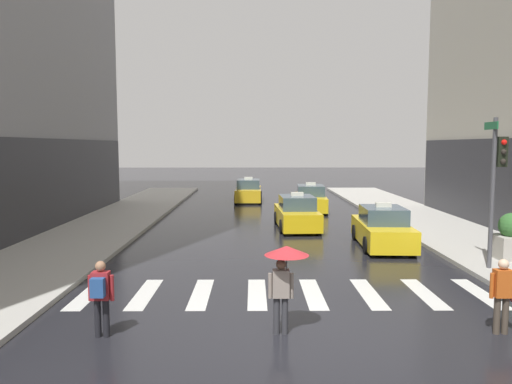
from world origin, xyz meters
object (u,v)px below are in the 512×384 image
traffic_light_pole (497,171)px  pedestrian_with_handbag (503,292)px  taxi_fourth (248,192)px  pedestrian_with_umbrella (285,265)px  taxi_second (297,214)px  planter_near_corner (511,238)px  taxi_lead (382,229)px  pedestrian_with_backpack (101,293)px  taxi_third (310,199)px

traffic_light_pole → pedestrian_with_handbag: (-2.32, -5.11, -2.32)m
taxi_fourth → pedestrian_with_umbrella: (1.01, -24.95, 0.79)m
taxi_second → planter_near_corner: size_ratio=2.88×
taxi_lead → taxi_second: (-3.07, 4.31, 0.00)m
pedestrian_with_backpack → taxi_fourth: bearing=83.4°
traffic_light_pole → taxi_second: (-5.56, 8.32, -2.53)m
taxi_lead → taxi_fourth: same height
taxi_fourth → pedestrian_with_handbag: size_ratio=2.77×
taxi_fourth → pedestrian_with_umbrella: 24.98m
pedestrian_with_handbag → traffic_light_pole: bearing=65.6°
pedestrian_with_umbrella → pedestrian_with_backpack: size_ratio=1.18×
taxi_second → planter_near_corner: taxi_second is taller
taxi_second → taxi_fourth: 11.80m
traffic_light_pole → planter_near_corner: size_ratio=3.00×
taxi_lead → taxi_fourth: 16.80m
planter_near_corner → pedestrian_with_umbrella: bearing=-142.4°
traffic_light_pole → taxi_fourth: 21.58m
taxi_second → pedestrian_with_umbrella: 13.51m
pedestrian_with_handbag → taxi_lead: bearing=91.1°
taxi_second → taxi_fourth: same height
taxi_third → pedestrian_with_umbrella: pedestrian_with_umbrella is taller
traffic_light_pole → taxi_third: traffic_light_pole is taller
taxi_fourth → planter_near_corner: 20.77m
traffic_light_pole → taxi_third: size_ratio=1.04×
taxi_second → pedestrian_with_backpack: taxi_second is taller
pedestrian_with_umbrella → pedestrian_with_backpack: 3.94m
taxi_second → planter_near_corner: bearing=-45.7°
taxi_lead → taxi_third: same height
taxi_third → pedestrian_with_handbag: size_ratio=2.80×
traffic_light_pole → pedestrian_with_backpack: size_ratio=2.91×
traffic_light_pole → taxi_lead: traffic_light_pole is taller
planter_near_corner → taxi_fourth: bearing=116.7°
taxi_lead → taxi_third: size_ratio=1.00×
taxi_third → pedestrian_with_handbag: (1.81, -19.82, 0.21)m
traffic_light_pole → pedestrian_with_umbrella: size_ratio=2.47×
traffic_light_pole → planter_near_corner: traffic_light_pole is taller
taxi_third → pedestrian_with_umbrella: size_ratio=2.38×
traffic_light_pole → taxi_second: 10.33m
pedestrian_with_umbrella → planter_near_corner: (8.32, 6.40, -0.64)m
pedestrian_with_backpack → planter_near_corner: bearing=28.3°
taxi_lead → planter_near_corner: taxi_lead is taller
taxi_fourth → planter_near_corner: bearing=-63.3°
planter_near_corner → taxi_second: bearing=134.3°
traffic_light_pole → pedestrian_with_handbag: 6.07m
pedestrian_with_umbrella → taxi_second: bearing=83.7°
taxi_second → taxi_third: same height
traffic_light_pole → taxi_second: traffic_light_pole is taller
pedestrian_with_handbag → planter_near_corner: size_ratio=1.03×
taxi_third → pedestrian_with_umbrella: bearing=-98.3°
traffic_light_pole → pedestrian_with_handbag: size_ratio=2.91×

